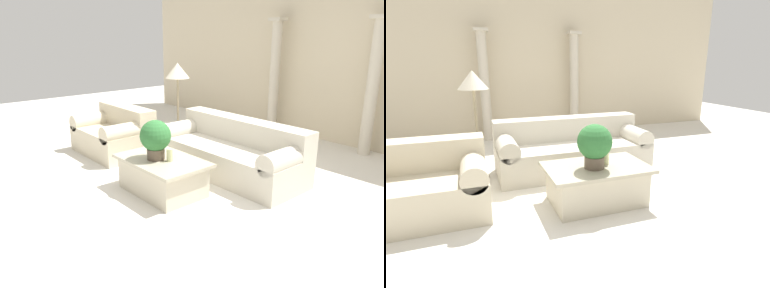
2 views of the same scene
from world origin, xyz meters
The scene contains 10 objects.
ground_plane centered at (0.00, 0.00, 0.00)m, with size 16.00×16.00×0.00m, color silver.
wall_back centered at (0.00, 3.43, 1.60)m, with size 10.00×0.06×3.20m.
sofa_long centered at (0.15, 0.78, 0.33)m, with size 2.27×0.91×0.79m.
loveseat centered at (-1.84, -0.02, 0.34)m, with size 1.36×0.91×0.79m.
coffee_table centered at (0.04, -0.41, 0.23)m, with size 1.20×0.77×0.46m.
potted_plant centered at (-0.01, -0.46, 0.74)m, with size 0.40×0.40×0.51m.
pillar_candle centered at (0.17, -0.38, 0.53)m, with size 0.08×0.08×0.16m.
floor_lamp centered at (-1.21, 0.86, 1.32)m, with size 0.40×0.40×1.52m.
column_left centered at (-0.93, 3.14, 1.16)m, with size 0.28×0.28×2.27m.
column_right centered at (1.02, 3.14, 1.16)m, with size 0.28×0.28×2.27m.
Camera 2 is at (-1.29, -3.41, 1.62)m, focal length 28.00 mm.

